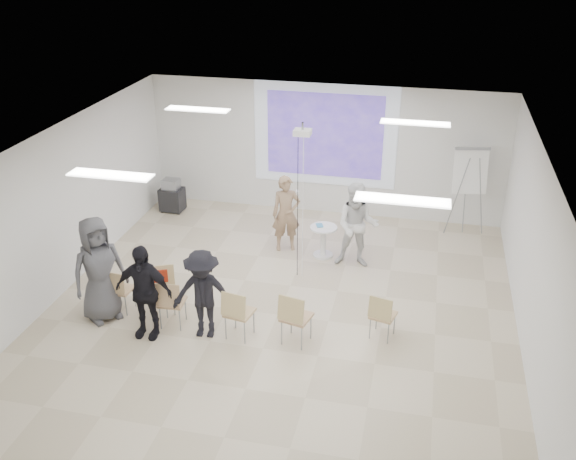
% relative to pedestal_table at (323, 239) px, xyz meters
% --- Properties ---
extents(floor, '(8.00, 9.00, 0.10)m').
position_rel_pedestal_table_xyz_m(floor, '(-0.39, -2.30, -0.42)').
color(floor, beige).
rests_on(floor, ground).
extents(ceiling, '(8.00, 9.00, 0.10)m').
position_rel_pedestal_table_xyz_m(ceiling, '(-0.39, -2.30, 2.68)').
color(ceiling, white).
rests_on(ceiling, wall_back).
extents(wall_back, '(8.00, 0.10, 3.00)m').
position_rel_pedestal_table_xyz_m(wall_back, '(-0.39, 2.25, 1.13)').
color(wall_back, silver).
rests_on(wall_back, floor).
extents(wall_left, '(0.10, 9.00, 3.00)m').
position_rel_pedestal_table_xyz_m(wall_left, '(-4.44, -2.30, 1.13)').
color(wall_left, silver).
rests_on(wall_left, floor).
extents(wall_right, '(0.10, 9.00, 3.00)m').
position_rel_pedestal_table_xyz_m(wall_right, '(3.66, -2.30, 1.13)').
color(wall_right, silver).
rests_on(wall_right, floor).
extents(projection_halo, '(3.20, 0.01, 2.30)m').
position_rel_pedestal_table_xyz_m(projection_halo, '(-0.39, 2.18, 1.48)').
color(projection_halo, silver).
rests_on(projection_halo, wall_back).
extents(projection_image, '(2.60, 0.01, 1.90)m').
position_rel_pedestal_table_xyz_m(projection_image, '(-0.39, 2.17, 1.48)').
color(projection_image, '#462E9E').
rests_on(projection_image, wall_back).
extents(pedestal_table, '(0.70, 0.70, 0.67)m').
position_rel_pedestal_table_xyz_m(pedestal_table, '(0.00, 0.00, 0.00)').
color(pedestal_table, silver).
rests_on(pedestal_table, floor).
extents(player_left, '(0.77, 0.64, 1.80)m').
position_rel_pedestal_table_xyz_m(player_left, '(-0.80, 0.15, 0.53)').
color(player_left, '#99795D').
rests_on(player_left, floor).
extents(player_right, '(0.95, 0.77, 1.90)m').
position_rel_pedestal_table_xyz_m(player_right, '(0.69, -0.22, 0.57)').
color(player_right, white).
rests_on(player_right, floor).
extents(controller_left, '(0.09, 0.14, 0.04)m').
position_rel_pedestal_table_xyz_m(controller_left, '(-0.62, 0.40, 0.81)').
color(controller_left, white).
rests_on(controller_left, player_left).
extents(controller_right, '(0.05, 0.12, 0.04)m').
position_rel_pedestal_table_xyz_m(controller_right, '(0.51, 0.03, 0.91)').
color(controller_right, white).
rests_on(controller_right, player_right).
extents(chair_far_left, '(0.41, 0.43, 0.82)m').
position_rel_pedestal_table_xyz_m(chair_far_left, '(-3.06, -2.81, 0.11)').
color(chair_far_left, tan).
rests_on(chair_far_left, floor).
extents(chair_left_mid, '(0.63, 0.65, 1.00)m').
position_rel_pedestal_table_xyz_m(chair_left_mid, '(-2.33, -2.68, 0.22)').
color(chair_left_mid, tan).
rests_on(chair_left_mid, floor).
extents(chair_left_inner, '(0.44, 0.47, 0.88)m').
position_rel_pedestal_table_xyz_m(chair_left_inner, '(-2.02, -3.04, 0.15)').
color(chair_left_inner, tan).
rests_on(chair_left_inner, floor).
extents(chair_center, '(0.49, 0.52, 0.90)m').
position_rel_pedestal_table_xyz_m(chair_center, '(-0.85, -3.12, 0.16)').
color(chair_center, tan).
rests_on(chair_center, floor).
extents(chair_right_inner, '(0.53, 0.56, 0.93)m').
position_rel_pedestal_table_xyz_m(chair_right_inner, '(0.07, -3.07, 0.18)').
color(chair_right_inner, tan).
rests_on(chair_right_inner, floor).
extents(chair_right_far, '(0.47, 0.49, 0.82)m').
position_rel_pedestal_table_xyz_m(chair_right_far, '(1.41, -2.61, 0.11)').
color(chair_right_far, tan).
rests_on(chair_right_far, floor).
extents(red_jacket, '(0.43, 0.27, 0.41)m').
position_rel_pedestal_table_xyz_m(red_jacket, '(-2.36, -2.83, 0.35)').
color(red_jacket, '#B42D16').
rests_on(red_jacket, chair_left_mid).
extents(laptop, '(0.34, 0.26, 0.03)m').
position_rel_pedestal_table_xyz_m(laptop, '(-2.03, -2.95, 0.10)').
color(laptop, black).
rests_on(laptop, chair_left_inner).
extents(audience_left, '(1.10, 0.67, 1.87)m').
position_rel_pedestal_table_xyz_m(audience_left, '(-2.33, -3.33, 0.56)').
color(audience_left, black).
rests_on(audience_left, floor).
extents(audience_mid, '(1.18, 0.71, 1.75)m').
position_rel_pedestal_table_xyz_m(audience_mid, '(-1.41, -3.13, 0.50)').
color(audience_mid, black).
rests_on(audience_mid, floor).
extents(audience_outer, '(1.16, 1.21, 2.08)m').
position_rel_pedestal_table_xyz_m(audience_outer, '(-3.27, -3.02, 0.67)').
color(audience_outer, '#515155').
rests_on(audience_outer, floor).
extents(flipchart_easel, '(0.83, 0.64, 1.95)m').
position_rel_pedestal_table_xyz_m(flipchart_easel, '(2.78, 1.70, 1.06)').
color(flipchart_easel, gray).
rests_on(flipchart_easel, floor).
extents(av_cart, '(0.54, 0.44, 0.78)m').
position_rel_pedestal_table_xyz_m(av_cart, '(-3.82, 1.45, -0.01)').
color(av_cart, black).
rests_on(av_cart, floor).
extents(ceiling_projector, '(0.30, 0.25, 3.00)m').
position_rel_pedestal_table_xyz_m(ceiling_projector, '(-0.29, -0.81, 2.31)').
color(ceiling_projector, white).
rests_on(ceiling_projector, ceiling).
extents(fluor_panel_nw, '(1.20, 0.30, 0.02)m').
position_rel_pedestal_table_xyz_m(fluor_panel_nw, '(-2.39, -0.30, 2.60)').
color(fluor_panel_nw, white).
rests_on(fluor_panel_nw, ceiling).
extents(fluor_panel_ne, '(1.20, 0.30, 0.02)m').
position_rel_pedestal_table_xyz_m(fluor_panel_ne, '(1.61, -0.30, 2.60)').
color(fluor_panel_ne, white).
rests_on(fluor_panel_ne, ceiling).
extents(fluor_panel_sw, '(1.20, 0.30, 0.02)m').
position_rel_pedestal_table_xyz_m(fluor_panel_sw, '(-2.39, -3.80, 2.60)').
color(fluor_panel_sw, white).
rests_on(fluor_panel_sw, ceiling).
extents(fluor_panel_se, '(1.20, 0.30, 0.02)m').
position_rel_pedestal_table_xyz_m(fluor_panel_se, '(1.61, -3.80, 2.60)').
color(fluor_panel_se, white).
rests_on(fluor_panel_se, ceiling).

